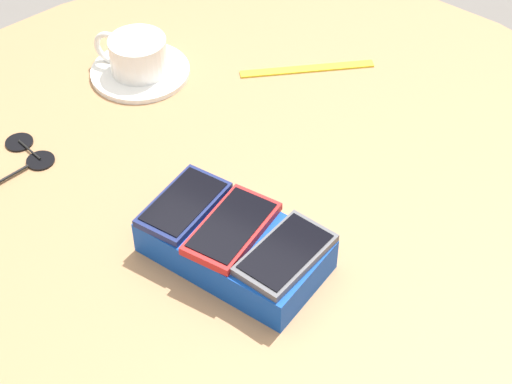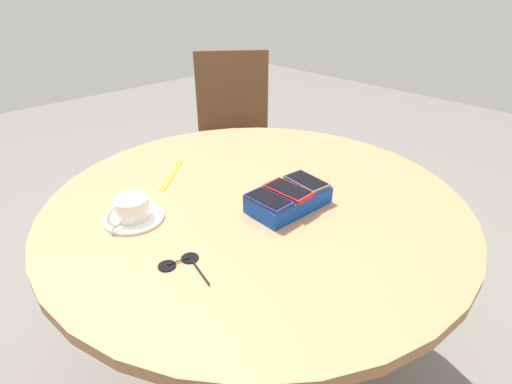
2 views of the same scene
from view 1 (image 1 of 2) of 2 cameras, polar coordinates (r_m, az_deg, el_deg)
name	(u,v)px [view 1 (image 1 of 2)]	position (r m, az deg, el deg)	size (l,w,h in m)	color
round_table	(256,255)	(1.19, 0.00, -4.19)	(1.16, 1.16, 0.72)	#2D2D2D
phone_box	(235,246)	(1.03, -1.43, -3.60)	(0.22, 0.13, 0.05)	#0F42AD
phone_gray	(286,254)	(0.99, 1.98, -4.16)	(0.08, 0.13, 0.01)	#515156
phone_red	(232,228)	(1.01, -1.62, -2.41)	(0.07, 0.13, 0.01)	red
phone_navy	(184,204)	(1.04, -4.84, -0.79)	(0.07, 0.12, 0.01)	navy
saucer	(140,72)	(1.34, -7.72, 7.95)	(0.15, 0.15, 0.01)	white
coffee_cup	(137,54)	(1.32, -7.97, 9.10)	(0.12, 0.09, 0.06)	white
lanyard_strap	(307,69)	(1.34, 3.43, 8.20)	(0.21, 0.02, 0.00)	yellow
sunglasses	(27,155)	(1.22, -15.05, 2.42)	(0.09, 0.13, 0.01)	black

